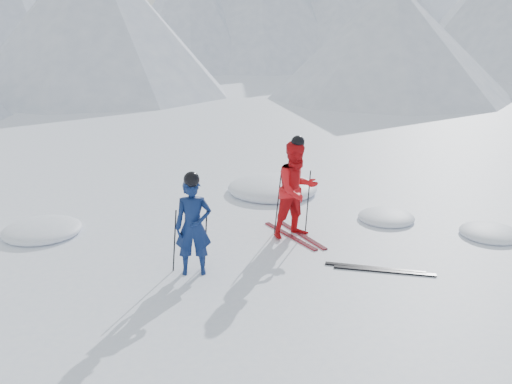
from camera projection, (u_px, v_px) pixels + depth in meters
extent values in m
plane|color=white|center=(341.00, 249.00, 10.14)|extent=(160.00, 160.00, 0.00)
cone|color=#B2BCD1|center=(82.00, 5.00, 54.13)|extent=(17.69, 17.69, 11.93)
cone|color=#B2BCD1|center=(190.00, 9.00, 49.70)|extent=(19.63, 19.63, 10.85)
cone|color=silver|center=(438.00, 12.00, 58.63)|extent=(24.45, 24.45, 10.76)
cone|color=#B2BCD1|center=(390.00, 39.00, 30.72)|extent=(14.00, 14.00, 6.50)
cone|color=#B2BCD1|center=(95.00, 17.00, 31.64)|extent=(16.00, 16.00, 9.00)
imported|color=#0D1E4E|center=(193.00, 227.00, 8.92)|extent=(0.67, 0.51, 1.66)
imported|color=red|center=(297.00, 190.00, 10.49)|extent=(1.08, 0.92, 1.92)
cylinder|color=black|center=(175.00, 241.00, 9.06)|extent=(0.11, 0.08, 1.11)
cylinder|color=black|center=(206.00, 235.00, 9.30)|extent=(0.11, 0.07, 1.11)
cylinder|color=black|center=(278.00, 203.00, 10.74)|extent=(0.13, 0.10, 1.28)
cylinder|color=black|center=(308.00, 202.00, 10.80)|extent=(0.13, 0.09, 1.28)
cube|color=black|center=(290.00, 236.00, 10.74)|extent=(0.54, 1.66, 0.03)
cube|color=black|center=(301.00, 235.00, 10.80)|extent=(0.43, 1.68, 0.03)
cube|color=black|center=(375.00, 268.00, 9.31)|extent=(1.52, 0.92, 0.03)
cube|color=black|center=(384.00, 271.00, 9.20)|extent=(1.55, 0.87, 0.03)
ellipsoid|color=white|center=(43.00, 233.00, 10.90)|extent=(1.56, 1.56, 0.34)
ellipsoid|color=white|center=(386.00, 220.00, 11.67)|extent=(1.21, 1.21, 0.27)
ellipsoid|color=white|center=(272.00, 192.00, 13.61)|extent=(2.25, 2.25, 0.50)
ellipsoid|color=white|center=(490.00, 236.00, 10.79)|extent=(1.18, 1.18, 0.26)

